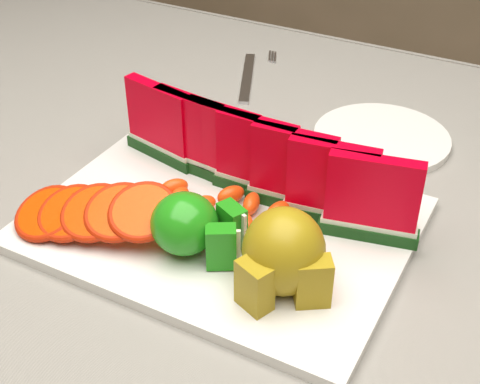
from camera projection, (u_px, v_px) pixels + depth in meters
name	position (u px, v px, depth m)	size (l,w,h in m)	color
table	(233.00, 267.00, 0.84)	(1.40, 0.90, 0.75)	#4B3518
tablecloth	(233.00, 228.00, 0.80)	(1.53, 1.03, 0.20)	slate
platter	(222.00, 223.00, 0.74)	(0.40, 0.30, 0.01)	silver
apple_cluster	(192.00, 226.00, 0.67)	(0.10, 0.08, 0.06)	#157C0D
pear_cluster	(284.00, 255.00, 0.62)	(0.10, 0.10, 0.09)	#A35F17
side_plate	(381.00, 138.00, 0.89)	(0.18, 0.18, 0.01)	silver
fork	(250.00, 75.00, 1.05)	(0.08, 0.19, 0.00)	silver
watermelon_row	(257.00, 159.00, 0.74)	(0.39, 0.07, 0.10)	#0F390C
orange_fan_front	(94.00, 212.00, 0.70)	(0.19, 0.12, 0.05)	red
orange_fan_back	(238.00, 143.00, 0.83)	(0.24, 0.10, 0.04)	red
tangerine_segments	(231.00, 205.00, 0.73)	(0.18, 0.07, 0.02)	#FF5D00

